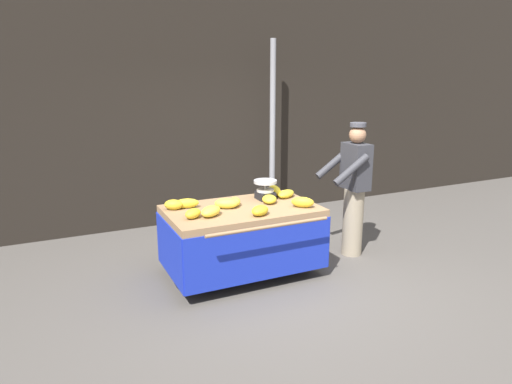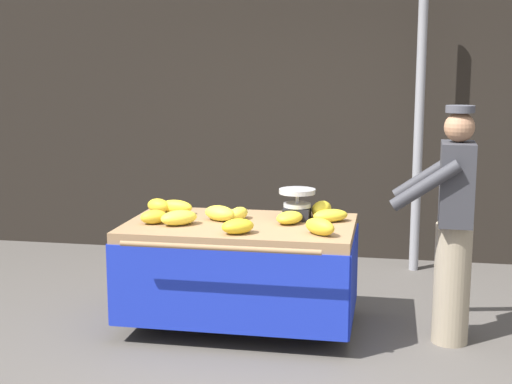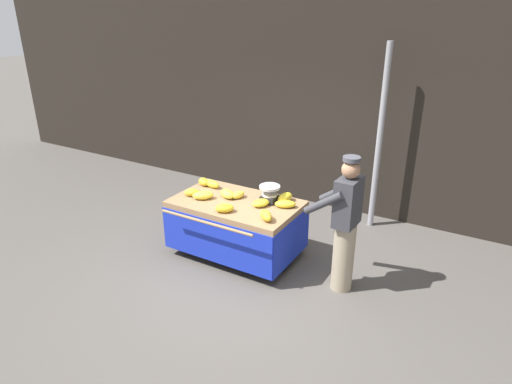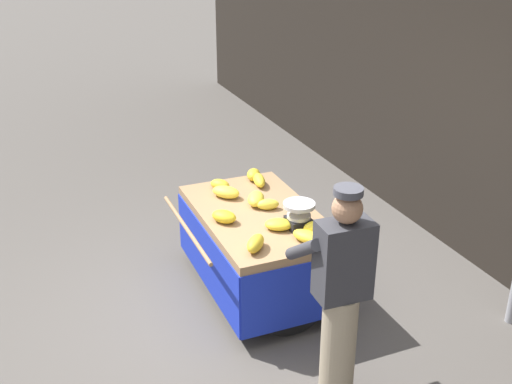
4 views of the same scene
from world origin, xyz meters
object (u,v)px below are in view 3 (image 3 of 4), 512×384
(banana_bunch_5, at_px, (224,208))
(banana_bunch_9, at_px, (266,215))
(street_pole, at_px, (379,140))
(banana_bunch_1, at_px, (238,195))
(banana_bunch_4, at_px, (204,182))
(banana_bunch_10, at_px, (212,184))
(banana_bunch_0, at_px, (227,194))
(banana_bunch_6, at_px, (192,192))
(banana_bunch_3, at_px, (261,203))
(banana_bunch_7, at_px, (203,195))
(banana_bunch_8, at_px, (285,204))
(vendor_person, at_px, (345,225))
(weighing_scale, at_px, (270,194))
(banana_cart, at_px, (236,216))
(banana_bunch_2, at_px, (285,198))

(banana_bunch_5, xyz_separation_m, banana_bunch_9, (0.57, 0.07, 0.01))
(street_pole, distance_m, banana_bunch_1, 2.31)
(banana_bunch_4, relative_size, banana_bunch_10, 0.73)
(banana_bunch_0, distance_m, banana_bunch_6, 0.50)
(banana_bunch_3, bearing_deg, banana_bunch_9, -51.59)
(banana_bunch_10, bearing_deg, banana_bunch_7, -70.56)
(banana_bunch_8, bearing_deg, banana_bunch_4, 176.50)
(street_pole, xyz_separation_m, banana_bunch_9, (-0.73, -2.16, -0.53))
(banana_bunch_0, xyz_separation_m, banana_bunch_10, (-0.40, 0.20, -0.00))
(street_pole, height_order, banana_bunch_4, street_pole)
(banana_bunch_0, distance_m, vendor_person, 1.71)
(weighing_scale, distance_m, banana_bunch_3, 0.19)
(banana_cart, xyz_separation_m, banana_bunch_0, (-0.17, 0.05, 0.28))
(banana_cart, xyz_separation_m, banana_bunch_2, (0.58, 0.32, 0.28))
(banana_bunch_1, bearing_deg, banana_bunch_2, 18.69)
(banana_bunch_3, distance_m, vendor_person, 1.18)
(banana_bunch_7, relative_size, vendor_person, 0.16)
(street_pole, relative_size, banana_bunch_9, 10.86)
(weighing_scale, height_order, banana_bunch_5, weighing_scale)
(weighing_scale, height_order, banana_bunch_9, weighing_scale)
(banana_cart, distance_m, banana_bunch_4, 0.81)
(banana_bunch_5, height_order, vendor_person, vendor_person)
(banana_bunch_2, xyz_separation_m, banana_bunch_5, (-0.52, -0.67, -0.01))
(banana_bunch_3, bearing_deg, banana_bunch_5, -128.54)
(banana_bunch_1, relative_size, banana_bunch_5, 0.89)
(street_pole, relative_size, banana_bunch_10, 10.04)
(banana_bunch_6, bearing_deg, street_pole, 45.63)
(banana_bunch_0, bearing_deg, banana_bunch_6, -156.64)
(banana_bunch_2, relative_size, vendor_person, 0.16)
(banana_bunch_4, xyz_separation_m, banana_bunch_10, (0.15, -0.00, -0.00))
(banana_bunch_9, bearing_deg, banana_bunch_5, -173.32)
(banana_bunch_7, height_order, banana_bunch_8, banana_bunch_7)
(weighing_scale, xyz_separation_m, banana_bunch_4, (-1.12, 0.04, -0.06))
(banana_cart, bearing_deg, street_pole, 54.11)
(weighing_scale, bearing_deg, banana_bunch_10, 177.91)
(banana_bunch_0, bearing_deg, weighing_scale, 16.22)
(banana_bunch_10, bearing_deg, banana_cart, -23.57)
(banana_bunch_6, bearing_deg, banana_bunch_10, 82.60)
(street_pole, distance_m, banana_bunch_9, 2.34)
(street_pole, height_order, banana_bunch_9, street_pole)
(banana_bunch_3, height_order, banana_bunch_8, banana_bunch_8)
(banana_bunch_10, bearing_deg, banana_bunch_6, -97.40)
(banana_bunch_3, relative_size, vendor_person, 0.14)
(banana_bunch_2, xyz_separation_m, banana_bunch_9, (0.05, -0.60, -0.00))
(banana_bunch_6, distance_m, banana_bunch_8, 1.33)
(banana_bunch_2, distance_m, banana_bunch_8, 0.17)
(street_pole, height_order, banana_bunch_7, street_pole)
(banana_bunch_1, bearing_deg, banana_bunch_4, 168.44)
(banana_bunch_6, height_order, banana_bunch_7, banana_bunch_7)
(banana_bunch_0, distance_m, banana_bunch_3, 0.54)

